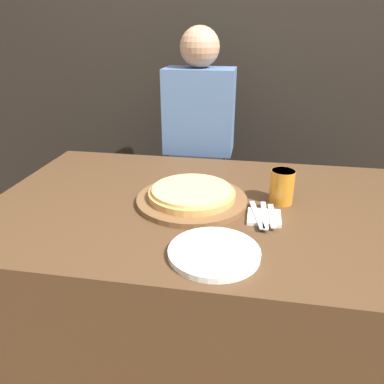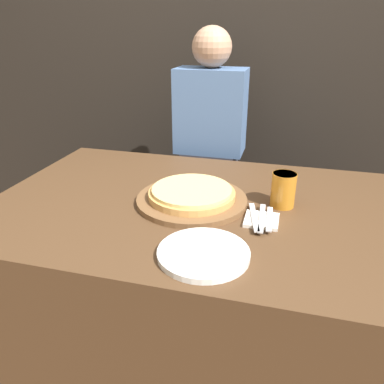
# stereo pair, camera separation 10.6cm
# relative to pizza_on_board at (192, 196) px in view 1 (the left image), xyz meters

# --- Properties ---
(ground_plane) EXTENTS (12.00, 12.00, 0.00)m
(ground_plane) POSITION_rel_pizza_on_board_xyz_m (0.05, -0.00, -0.79)
(ground_plane) COLOR brown
(back_wall) EXTENTS (6.00, 0.05, 2.60)m
(back_wall) POSITION_rel_pizza_on_board_xyz_m (0.05, 1.06, 0.51)
(back_wall) COLOR black
(back_wall) RESTS_ON ground_plane
(dining_table) EXTENTS (1.57, 0.98, 0.77)m
(dining_table) POSITION_rel_pizza_on_board_xyz_m (0.05, -0.00, -0.41)
(dining_table) COLOR #4C331E
(dining_table) RESTS_ON ground_plane
(pizza_on_board) EXTENTS (0.40, 0.40, 0.06)m
(pizza_on_board) POSITION_rel_pizza_on_board_xyz_m (0.00, 0.00, 0.00)
(pizza_on_board) COLOR brown
(pizza_on_board) RESTS_ON dining_table
(beer_glass) EXTENTS (0.09, 0.09, 0.12)m
(beer_glass) POSITION_rel_pizza_on_board_xyz_m (0.32, 0.05, 0.04)
(beer_glass) COLOR #B7701E
(beer_glass) RESTS_ON dining_table
(dinner_plate) EXTENTS (0.26, 0.26, 0.02)m
(dinner_plate) POSITION_rel_pizza_on_board_xyz_m (0.12, -0.33, -0.01)
(dinner_plate) COLOR silver
(dinner_plate) RESTS_ON dining_table
(napkin_stack) EXTENTS (0.11, 0.11, 0.01)m
(napkin_stack) POSITION_rel_pizza_on_board_xyz_m (0.26, -0.09, -0.02)
(napkin_stack) COLOR white
(napkin_stack) RESTS_ON dining_table
(fork) EXTENTS (0.06, 0.20, 0.00)m
(fork) POSITION_rel_pizza_on_board_xyz_m (0.23, -0.09, -0.01)
(fork) COLOR silver
(fork) RESTS_ON napkin_stack
(dinner_knife) EXTENTS (0.03, 0.20, 0.00)m
(dinner_knife) POSITION_rel_pizza_on_board_xyz_m (0.26, -0.09, -0.01)
(dinner_knife) COLOR silver
(dinner_knife) RESTS_ON napkin_stack
(spoon) EXTENTS (0.03, 0.17, 0.00)m
(spoon) POSITION_rel_pizza_on_board_xyz_m (0.28, -0.09, -0.01)
(spoon) COLOR silver
(spoon) RESTS_ON napkin_stack
(diner_person) EXTENTS (0.35, 0.20, 1.36)m
(diner_person) POSITION_rel_pizza_on_board_xyz_m (-0.08, 0.67, -0.12)
(diner_person) COLOR #33333D
(diner_person) RESTS_ON ground_plane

